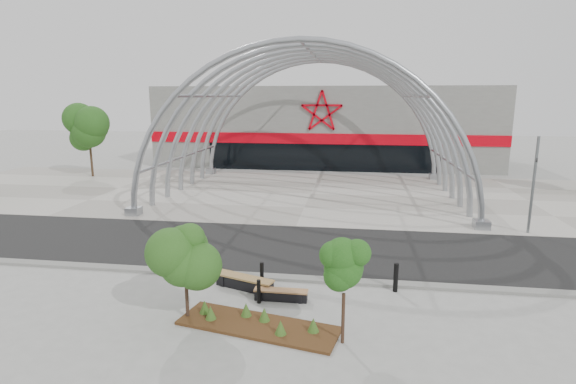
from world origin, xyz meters
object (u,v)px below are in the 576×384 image
(signal_pole, at_px, (533,184))
(bench_1, at_px, (281,295))
(bench_0, at_px, (244,283))
(bollard_2, at_px, (259,292))
(street_tree_0, at_px, (184,244))
(street_tree_1, at_px, (344,273))

(signal_pole, height_order, bench_1, signal_pole)
(bench_0, xyz_separation_m, bollard_2, (0.77, -1.06, 0.19))
(bench_1, height_order, bollard_2, bollard_2)
(bollard_2, bearing_deg, street_tree_0, -145.20)
(bench_1, distance_m, bollard_2, 0.83)
(bench_1, bearing_deg, bench_0, 153.78)
(street_tree_0, relative_size, street_tree_1, 1.17)
(signal_pole, bearing_deg, street_tree_0, -141.54)
(street_tree_0, xyz_separation_m, bollard_2, (2.05, 1.43, -2.12))
(bench_1, relative_size, bollard_2, 2.24)
(signal_pole, bearing_deg, bollard_2, -140.96)
(signal_pole, relative_size, street_tree_1, 1.69)
(street_tree_0, bearing_deg, bench_0, 62.84)
(street_tree_0, bearing_deg, street_tree_1, -8.51)
(signal_pole, distance_m, bollard_2, 16.01)
(street_tree_1, bearing_deg, bench_0, 139.01)
(bench_0, bearing_deg, signal_pole, 34.28)
(bollard_2, bearing_deg, bench_0, 126.02)
(street_tree_1, height_order, bench_0, street_tree_1)
(street_tree_1, bearing_deg, signal_pole, 52.42)
(street_tree_1, relative_size, bench_0, 1.27)
(street_tree_1, bearing_deg, street_tree_0, 171.49)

